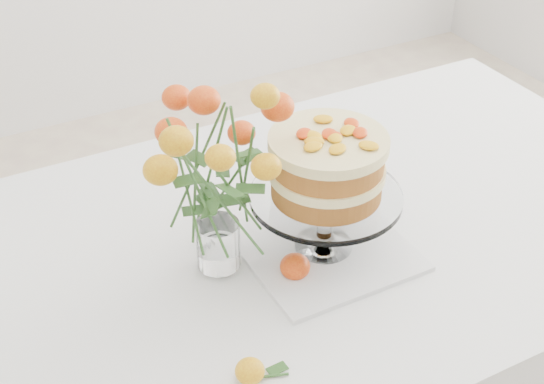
{
  "coord_description": "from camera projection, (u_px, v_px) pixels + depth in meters",
  "views": [
    {
      "loc": [
        -0.7,
        -1.01,
        1.66
      ],
      "look_at": [
        -0.2,
        -0.05,
        0.91
      ],
      "focal_mm": 50.0,
      "sensor_mm": 36.0,
      "label": 1
    }
  ],
  "objects": [
    {
      "name": "stray_petal_a",
      "position": [
        322.0,
        260.0,
        1.4
      ],
      "size": [
        0.03,
        0.02,
        0.0
      ],
      "primitive_type": "ellipsoid",
      "color": "#FFB210",
      "rests_on": "table"
    },
    {
      "name": "loose_rose_far",
      "position": [
        295.0,
        266.0,
        1.35
      ],
      "size": [
        0.1,
        0.05,
        0.05
      ],
      "rotation": [
        0.0,
        0.0,
        0.04
      ],
      "color": "red",
      "rests_on": "table"
    },
    {
      "name": "table",
      "position": [
        345.0,
        246.0,
        1.57
      ],
      "size": [
        1.43,
        0.93,
        0.76
      ],
      "color": "tan",
      "rests_on": "ground"
    },
    {
      "name": "cake_stand",
      "position": [
        327.0,
        172.0,
        1.33
      ],
      "size": [
        0.28,
        0.28,
        0.25
      ],
      "rotation": [
        0.0,
        0.0,
        -0.03
      ],
      "color": "white",
      "rests_on": "napkin"
    },
    {
      "name": "rose_vase",
      "position": [
        214.0,
        160.0,
        1.26
      ],
      "size": [
        0.26,
        0.26,
        0.4
      ],
      "rotation": [
        0.0,
        0.0,
        -0.02
      ],
      "color": "white",
      "rests_on": "table"
    },
    {
      "name": "loose_rose_near",
      "position": [
        250.0,
        371.0,
        1.16
      ],
      "size": [
        0.08,
        0.05,
        0.04
      ],
      "rotation": [
        0.0,
        0.0,
        -0.35
      ],
      "color": "yellow",
      "rests_on": "table"
    },
    {
      "name": "stray_petal_b",
      "position": [
        379.0,
        256.0,
        1.41
      ],
      "size": [
        0.03,
        0.02,
        0.0
      ],
      "primitive_type": "ellipsoid",
      "color": "#FFB210",
      "rests_on": "table"
    },
    {
      "name": "napkin",
      "position": [
        323.0,
        248.0,
        1.43
      ],
      "size": [
        0.3,
        0.3,
        0.01
      ],
      "primitive_type": "cube",
      "rotation": [
        0.0,
        0.0,
        0.0
      ],
      "color": "white",
      "rests_on": "table"
    }
  ]
}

